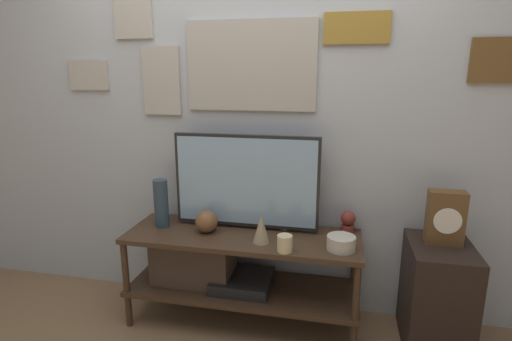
# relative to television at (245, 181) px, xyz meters

# --- Properties ---
(wall_back) EXTENTS (6.40, 0.08, 2.70)m
(wall_back) POSITION_rel_television_xyz_m (0.00, 0.18, 0.46)
(wall_back) COLOR #B2BCC6
(wall_back) RESTS_ON ground_plane
(media_console) EXTENTS (1.43, 0.48, 0.59)m
(media_console) POSITION_rel_television_xyz_m (-0.12, -0.10, -0.52)
(media_console) COLOR #422D1E
(media_console) RESTS_ON ground_plane
(television) EXTENTS (0.91, 0.05, 0.60)m
(television) POSITION_rel_television_xyz_m (0.00, 0.00, 0.00)
(television) COLOR black
(television) RESTS_ON media_console
(vase_round_glass) EXTENTS (0.14, 0.14, 0.14)m
(vase_round_glass) POSITION_rel_television_xyz_m (-0.22, -0.12, -0.24)
(vase_round_glass) COLOR brown
(vase_round_glass) RESTS_ON media_console
(vase_tall_ceramic) EXTENTS (0.09, 0.09, 0.31)m
(vase_tall_ceramic) POSITION_rel_television_xyz_m (-0.53, -0.08, -0.15)
(vase_tall_ceramic) COLOR #2D4251
(vase_tall_ceramic) RESTS_ON media_console
(vase_wide_bowl) EXTENTS (0.16, 0.16, 0.08)m
(vase_wide_bowl) POSITION_rel_television_xyz_m (0.59, -0.20, -0.27)
(vase_wide_bowl) COLOR beige
(vase_wide_bowl) RESTS_ON media_console
(vase_slim_bronze) EXTENTS (0.10, 0.10, 0.17)m
(vase_slim_bronze) POSITION_rel_television_xyz_m (0.14, -0.20, -0.22)
(vase_slim_bronze) COLOR tan
(vase_slim_bronze) RESTS_ON media_console
(candle_jar) EXTENTS (0.08, 0.08, 0.09)m
(candle_jar) POSITION_rel_television_xyz_m (0.29, -0.29, -0.26)
(candle_jar) COLOR beige
(candle_jar) RESTS_ON media_console
(decorative_bust) EXTENTS (0.09, 0.09, 0.13)m
(decorative_bust) POSITION_rel_television_xyz_m (0.63, 0.08, -0.24)
(decorative_bust) COLOR brown
(decorative_bust) RESTS_ON media_console
(side_table) EXTENTS (0.34, 0.45, 0.62)m
(side_table) POSITION_rel_television_xyz_m (1.14, -0.09, -0.59)
(side_table) COLOR black
(side_table) RESTS_ON ground_plane
(mantel_clock) EXTENTS (0.19, 0.11, 0.30)m
(mantel_clock) POSITION_rel_television_xyz_m (1.15, -0.06, -0.13)
(mantel_clock) COLOR brown
(mantel_clock) RESTS_ON side_table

